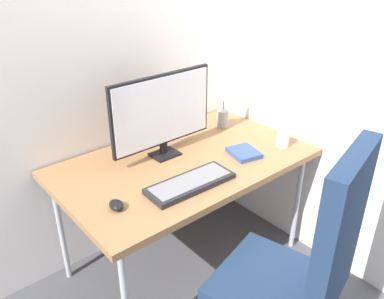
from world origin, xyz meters
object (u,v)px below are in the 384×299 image
office_chair (299,270)px  coffee_mug (283,139)px  keyboard (190,183)px  mouse (116,205)px  monitor (162,112)px  notebook (244,153)px  pen_holder (223,118)px

office_chair → coffee_mug: (0.62, 0.60, 0.17)m
keyboard → mouse: size_ratio=5.29×
monitor → office_chair: bearing=-92.1°
mouse → coffee_mug: (1.05, -0.08, 0.03)m
office_chair → mouse: 0.82m
monitor → coffee_mug: bearing=-31.3°
notebook → mouse: bearing=-167.1°
keyboard → pen_holder: (0.61, 0.41, 0.04)m
mouse → notebook: 0.80m
office_chair → monitor: monitor is taller
keyboard → mouse: mouse is taller
office_chair → notebook: bearing=60.9°
notebook → coffee_mug: bearing=-1.4°
mouse → monitor: bearing=37.0°
monitor → notebook: (0.34, -0.29, -0.24)m
monitor → mouse: (-0.46, -0.28, -0.24)m
notebook → coffee_mug: coffee_mug is taller
keyboard → coffee_mug: 0.68m
keyboard → notebook: 0.43m
notebook → monitor: bearing=153.3°
monitor → keyboard: (-0.09, -0.34, -0.24)m
office_chair → notebook: (0.37, 0.67, 0.14)m
notebook → coffee_mug: (0.25, -0.07, 0.03)m
office_chair → pen_holder: (0.55, 1.02, 0.18)m
coffee_mug → notebook: bearing=164.7°
pen_holder → notebook: 0.40m
pen_holder → mouse: bearing=-160.7°
notebook → office_chair: bearing=-105.3°
monitor → keyboard: monitor is taller
office_chair → keyboard: size_ratio=2.57×
mouse → pen_holder: size_ratio=0.51×
office_chair → monitor: size_ratio=1.87×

